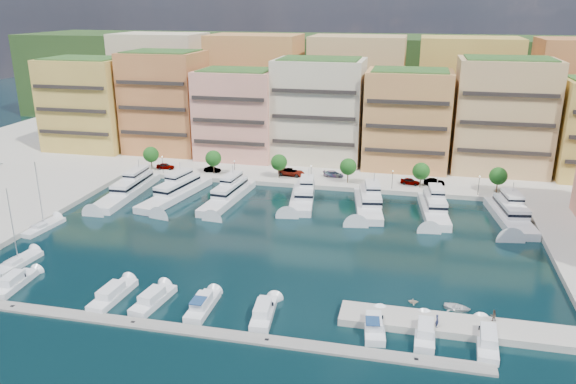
# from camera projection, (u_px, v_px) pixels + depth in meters

# --- Properties ---
(ground) EXTENTS (400.00, 400.00, 0.00)m
(ground) POSITION_uv_depth(u_px,v_px,m) (278.00, 242.00, 98.10)
(ground) COLOR black
(ground) RESTS_ON ground
(north_quay) EXTENTS (220.00, 64.00, 2.00)m
(north_quay) POSITION_uv_depth(u_px,v_px,m) (331.00, 154.00, 155.36)
(north_quay) COLOR #9E998E
(north_quay) RESTS_ON ground
(hillside) EXTENTS (240.00, 40.00, 58.00)m
(hillside) POSITION_uv_depth(u_px,v_px,m) (352.00, 120.00, 199.69)
(hillside) COLOR #213515
(hillside) RESTS_ON ground
(south_pontoon) EXTENTS (72.00, 2.20, 0.35)m
(south_pontoon) POSITION_uv_depth(u_px,v_px,m) (198.00, 333.00, 71.02)
(south_pontoon) COLOR gray
(south_pontoon) RESTS_ON ground
(finger_pier) EXTENTS (32.00, 5.00, 2.00)m
(finger_pier) POSITION_uv_depth(u_px,v_px,m) (465.00, 331.00, 71.44)
(finger_pier) COLOR #9E998E
(finger_pier) RESTS_ON ground
(apartment_0) EXTENTS (22.00, 16.50, 24.80)m
(apartment_0) POSITION_uv_depth(u_px,v_px,m) (88.00, 104.00, 153.96)
(apartment_0) COLOR gold
(apartment_0) RESTS_ON north_quay
(apartment_1) EXTENTS (20.00, 16.50, 26.80)m
(apartment_1) POSITION_uv_depth(u_px,v_px,m) (165.00, 102.00, 150.84)
(apartment_1) COLOR #C87D42
(apartment_1) RESTS_ON north_quay
(apartment_2) EXTENTS (20.00, 15.50, 22.80)m
(apartment_2) POSITION_uv_depth(u_px,v_px,m) (238.00, 114.00, 145.19)
(apartment_2) COLOR #EA9582
(apartment_2) RESTS_ON north_quay
(apartment_3) EXTENTS (22.00, 16.50, 25.80)m
(apartment_3) POSITION_uv_depth(u_px,v_px,m) (319.00, 110.00, 142.12)
(apartment_3) COLOR beige
(apartment_3) RESTS_ON north_quay
(apartment_4) EXTENTS (20.00, 15.50, 23.80)m
(apartment_4) POSITION_uv_depth(u_px,v_px,m) (407.00, 119.00, 135.94)
(apartment_4) COLOR #C57C4A
(apartment_4) RESTS_ON north_quay
(apartment_5) EXTENTS (22.00, 16.50, 26.80)m
(apartment_5) POSITION_uv_depth(u_px,v_px,m) (502.00, 116.00, 132.66)
(apartment_5) COLOR tan
(apartment_5) RESTS_ON north_quay
(backblock_0) EXTENTS (26.00, 18.00, 30.00)m
(backblock_0) POSITION_uv_depth(u_px,v_px,m) (162.00, 84.00, 172.95)
(backblock_0) COLOR beige
(backblock_0) RESTS_ON north_quay
(backblock_1) EXTENTS (26.00, 18.00, 30.00)m
(backblock_1) POSITION_uv_depth(u_px,v_px,m) (256.00, 87.00, 166.61)
(backblock_1) COLOR #C57C4A
(backblock_1) RESTS_ON north_quay
(backblock_2) EXTENTS (26.00, 18.00, 30.00)m
(backblock_2) POSITION_uv_depth(u_px,v_px,m) (357.00, 90.00, 160.27)
(backblock_2) COLOR tan
(backblock_2) RESTS_ON north_quay
(backblock_3) EXTENTS (26.00, 18.00, 30.00)m
(backblock_3) POSITION_uv_depth(u_px,v_px,m) (466.00, 94.00, 153.93)
(backblock_3) COLOR gold
(backblock_3) RESTS_ON north_quay
(tree_0) EXTENTS (3.80, 3.80, 5.65)m
(tree_0) POSITION_uv_depth(u_px,v_px,m) (151.00, 155.00, 135.97)
(tree_0) COLOR #473323
(tree_0) RESTS_ON north_quay
(tree_1) EXTENTS (3.80, 3.80, 5.65)m
(tree_1) POSITION_uv_depth(u_px,v_px,m) (213.00, 158.00, 132.59)
(tree_1) COLOR #473323
(tree_1) RESTS_ON north_quay
(tree_2) EXTENTS (3.80, 3.80, 5.65)m
(tree_2) POSITION_uv_depth(u_px,v_px,m) (279.00, 162.00, 129.21)
(tree_2) COLOR #473323
(tree_2) RESTS_ON north_quay
(tree_3) EXTENTS (3.80, 3.80, 5.65)m
(tree_3) POSITION_uv_depth(u_px,v_px,m) (348.00, 167.00, 125.83)
(tree_3) COLOR #473323
(tree_3) RESTS_ON north_quay
(tree_4) EXTENTS (3.80, 3.80, 5.65)m
(tree_4) POSITION_uv_depth(u_px,v_px,m) (421.00, 171.00, 122.45)
(tree_4) COLOR #473323
(tree_4) RESTS_ON north_quay
(tree_5) EXTENTS (3.80, 3.80, 5.65)m
(tree_5) POSITION_uv_depth(u_px,v_px,m) (498.00, 176.00, 119.07)
(tree_5) COLOR #473323
(tree_5) RESTS_ON north_quay
(lamppost_0) EXTENTS (0.30, 0.30, 4.20)m
(lamppost_0) POSITION_uv_depth(u_px,v_px,m) (162.00, 162.00, 133.30)
(lamppost_0) COLOR black
(lamppost_0) RESTS_ON north_quay
(lamppost_1) EXTENTS (0.30, 0.30, 4.20)m
(lamppost_1) POSITION_uv_depth(u_px,v_px,m) (235.00, 166.00, 129.49)
(lamppost_1) COLOR black
(lamppost_1) RESTS_ON north_quay
(lamppost_2) EXTENTS (0.30, 0.30, 4.20)m
(lamppost_2) POSITION_uv_depth(u_px,v_px,m) (311.00, 171.00, 125.69)
(lamppost_2) COLOR black
(lamppost_2) RESTS_ON north_quay
(lamppost_3) EXTENTS (0.30, 0.30, 4.20)m
(lamppost_3) POSITION_uv_depth(u_px,v_px,m) (392.00, 176.00, 121.88)
(lamppost_3) COLOR black
(lamppost_3) RESTS_ON north_quay
(lamppost_4) EXTENTS (0.30, 0.30, 4.20)m
(lamppost_4) POSITION_uv_depth(u_px,v_px,m) (479.00, 182.00, 118.08)
(lamppost_4) COLOR black
(lamppost_4) RESTS_ON north_quay
(yacht_0) EXTENTS (5.34, 24.44, 7.30)m
(yacht_0) POSITION_uv_depth(u_px,v_px,m) (129.00, 189.00, 122.20)
(yacht_0) COLOR silver
(yacht_0) RESTS_ON ground
(yacht_1) EXTENTS (8.65, 23.43, 7.30)m
(yacht_1) POSITION_uv_depth(u_px,v_px,m) (177.00, 192.00, 120.43)
(yacht_1) COLOR silver
(yacht_1) RESTS_ON ground
(yacht_2) EXTENTS (6.11, 21.89, 7.30)m
(yacht_2) POSITION_uv_depth(u_px,v_px,m) (229.00, 194.00, 118.61)
(yacht_2) COLOR silver
(yacht_2) RESTS_ON ground
(yacht_3) EXTENTS (6.86, 17.46, 7.30)m
(yacht_3) POSITION_uv_depth(u_px,v_px,m) (303.00, 196.00, 117.28)
(yacht_3) COLOR silver
(yacht_3) RESTS_ON ground
(yacht_4) EXTENTS (7.64, 19.21, 7.30)m
(yacht_4) POSITION_uv_depth(u_px,v_px,m) (368.00, 203.00, 113.66)
(yacht_4) COLOR silver
(yacht_4) RESTS_ON ground
(yacht_5) EXTENTS (6.38, 18.88, 7.30)m
(yacht_5) POSITION_uv_depth(u_px,v_px,m) (434.00, 207.00, 111.02)
(yacht_5) COLOR silver
(yacht_5) RESTS_ON ground
(yacht_6) EXTENTS (7.90, 20.03, 7.30)m
(yacht_6) POSITION_uv_depth(u_px,v_px,m) (509.00, 214.00, 107.61)
(yacht_6) COLOR silver
(yacht_6) RESTS_ON ground
(cruiser_0) EXTENTS (2.93, 8.34, 2.55)m
(cruiser_0) POSITION_uv_depth(u_px,v_px,m) (15.00, 283.00, 82.35)
(cruiser_0) COLOR silver
(cruiser_0) RESTS_ON ground
(cruiser_2) EXTENTS (3.25, 9.25, 2.55)m
(cruiser_2) POSITION_uv_depth(u_px,v_px,m) (113.00, 295.00, 78.99)
(cruiser_2) COLOR silver
(cruiser_2) RESTS_ON ground
(cruiser_3) EXTENTS (3.69, 8.61, 2.55)m
(cruiser_3) POSITION_uv_depth(u_px,v_px,m) (153.00, 300.00, 77.70)
(cruiser_3) COLOR silver
(cruiser_3) RESTS_ON ground
(cruiser_4) EXTENTS (2.60, 8.06, 2.66)m
(cruiser_4) POSITION_uv_depth(u_px,v_px,m) (202.00, 306.00, 76.14)
(cruiser_4) COLOR silver
(cruiser_4) RESTS_ON ground
(cruiser_5) EXTENTS (3.32, 8.39, 2.55)m
(cruiser_5) POSITION_uv_depth(u_px,v_px,m) (264.00, 314.00, 74.34)
(cruiser_5) COLOR silver
(cruiser_5) RESTS_ON ground
(cruiser_7) EXTENTS (3.36, 7.79, 2.66)m
(cruiser_7) POSITION_uv_depth(u_px,v_px,m) (374.00, 327.00, 71.25)
(cruiser_7) COLOR silver
(cruiser_7) RESTS_ON ground
(cruiser_8) EXTENTS (2.59, 7.86, 2.55)m
(cruiser_8) POSITION_uv_depth(u_px,v_px,m) (425.00, 333.00, 69.94)
(cruiser_8) COLOR silver
(cruiser_8) RESTS_ON ground
(cruiser_9) EXTENTS (2.97, 9.20, 2.55)m
(cruiser_9) POSITION_uv_depth(u_px,v_px,m) (487.00, 341.00, 68.36)
(cruiser_9) COLOR silver
(cruiser_9) RESTS_ON ground
(sailboat_0) EXTENTS (3.59, 9.13, 13.20)m
(sailboat_0) POSITION_uv_depth(u_px,v_px,m) (17.00, 264.00, 89.04)
(sailboat_0) COLOR silver
(sailboat_0) RESTS_ON ground
(sailboat_1) EXTENTS (3.77, 9.49, 13.20)m
(sailboat_1) POSITION_uv_depth(u_px,v_px,m) (43.00, 228.00, 103.37)
(sailboat_1) COLOR silver
(sailboat_1) RESTS_ON ground
(tender_2) EXTENTS (3.96, 3.14, 0.74)m
(tender_2) POSITION_uv_depth(u_px,v_px,m) (457.00, 307.00, 76.19)
(tender_2) COLOR silver
(tender_2) RESTS_ON ground
(tender_1) EXTENTS (1.38, 1.20, 0.73)m
(tender_1) POSITION_uv_depth(u_px,v_px,m) (413.00, 301.00, 77.80)
(tender_1) COLOR beige
(tender_1) RESTS_ON ground
(car_0) EXTENTS (4.42, 2.02, 1.47)m
(car_0) POSITION_uv_depth(u_px,v_px,m) (165.00, 166.00, 137.25)
(car_0) COLOR gray
(car_0) RESTS_ON north_quay
(car_1) EXTENTS (4.01, 1.40, 1.32)m
(car_1) POSITION_uv_depth(u_px,v_px,m) (212.00, 169.00, 134.71)
(car_1) COLOR gray
(car_1) RESTS_ON north_quay
(car_2) EXTENTS (6.45, 3.55, 1.71)m
(car_2) POSITION_uv_depth(u_px,v_px,m) (292.00, 172.00, 131.87)
(car_2) COLOR gray
(car_2) RESTS_ON north_quay
(car_3) EXTENTS (4.72, 1.92, 1.37)m
(car_3) POSITION_uv_depth(u_px,v_px,m) (333.00, 174.00, 131.12)
(car_3) COLOR gray
(car_3) RESTS_ON north_quay
(car_4) EXTENTS (4.49, 2.40, 1.45)m
(car_4) POSITION_uv_depth(u_px,v_px,m) (410.00, 181.00, 125.56)
(car_4) COLOR gray
(car_4) RESTS_ON north_quay
(car_5) EXTENTS (4.64, 1.99, 1.49)m
(car_5) POSITION_uv_depth(u_px,v_px,m) (434.00, 182.00, 125.02)
(car_5) COLOR gray
(car_5) RESTS_ON north_quay
(person_0) EXTENTS (0.63, 0.75, 1.76)m
(person_0) POSITION_uv_depth(u_px,v_px,m) (437.00, 321.00, 70.16)
(person_0) COLOR #232947
(person_0) RESTS_ON finger_pier
(person_1) EXTENTS (0.88, 0.77, 1.55)m
(person_1) POSITION_uv_depth(u_px,v_px,m) (493.00, 315.00, 71.60)
(person_1) COLOR #443428
(person_1) RESTS_ON finger_pier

